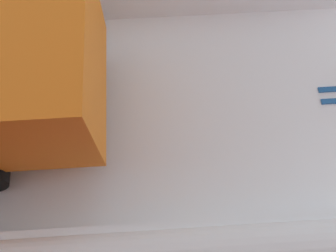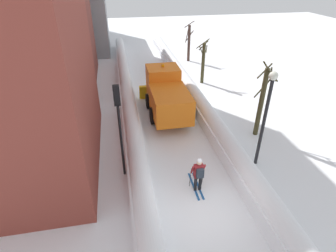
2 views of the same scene
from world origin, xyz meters
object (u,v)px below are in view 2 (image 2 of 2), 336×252
Objects in this scene: bare_tree_near at (262,100)px; plow_truck at (167,94)px; bare_tree_mid at (203,62)px; bare_tree_far at (189,43)px; skier at (199,173)px; traffic_light_pole at (119,115)px; street_lamp at (267,109)px.

plow_truck is at bearing 143.30° from bare_tree_near.
bare_tree_far is (0.43, 6.40, 0.09)m from bare_tree_mid.
traffic_light_pole is at bearing 149.82° from skier.
street_lamp reaches higher than bare_tree_far.
traffic_light_pole is at bearing 175.36° from street_lamp.
traffic_light_pole is 8.39m from bare_tree_near.
bare_tree_near reaches higher than plow_truck.
street_lamp is at bearing -4.64° from traffic_light_pole.
traffic_light_pole is 0.93× the size of street_lamp.
skier is 0.36× the size of street_lamp.
plow_truck is at bearing 119.58° from street_lamp.
street_lamp is (3.55, -6.26, 1.70)m from plow_truck.
skier is at bearing -89.86° from plow_truck.
bare_tree_near is 1.26× the size of bare_tree_mid.
bare_tree_far is at bearing 65.78° from traffic_light_pole.
skier is at bearing -30.18° from traffic_light_pole.
bare_tree_near is at bearing 63.55° from street_lamp.
skier is at bearing -159.44° from street_lamp.
bare_tree_far is (-0.30, 15.17, -0.33)m from bare_tree_near.
bare_tree_near reaches higher than bare_tree_mid.
bare_tree_near is (4.86, -3.62, 0.79)m from plow_truck.
plow_truck is at bearing 90.14° from skier.
bare_tree_near is 1.15× the size of bare_tree_far.
bare_tree_near is (1.31, 2.64, -0.91)m from street_lamp.
traffic_light_pole is 18.97m from bare_tree_far.
traffic_light_pole is (-3.20, -5.71, 1.76)m from plow_truck.
traffic_light_pole is 1.14× the size of bare_tree_far.
street_lamp is 1.35× the size of bare_tree_mid.
skier is 4.35m from traffic_light_pole.
bare_tree_near is at bearing 14.50° from traffic_light_pole.
street_lamp is 3.08m from bare_tree_near.
bare_tree_far reaches higher than bare_tree_mid.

